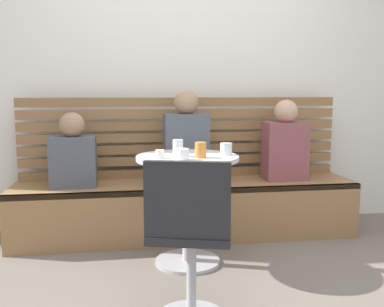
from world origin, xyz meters
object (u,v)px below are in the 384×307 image
at_px(cup_ceramic_white, 182,154).
at_px(cup_water_clear, 178,148).
at_px(cup_espresso_small, 160,154).
at_px(booth_bench, 186,209).
at_px(person_child_left, 285,145).
at_px(cup_glass_short, 226,149).
at_px(person_child_middle, 73,155).
at_px(cafe_table, 187,189).
at_px(white_chair, 190,236).
at_px(cup_tumbler_orange, 200,150).
at_px(person_adult, 186,142).

bearing_deg(cup_ceramic_white, cup_water_clear, 93.87).
bearing_deg(cup_espresso_small, booth_bench, 68.37).
bearing_deg(person_child_left, cup_glass_short, -137.55).
height_order(person_child_middle, cup_espresso_small, person_child_middle).
bearing_deg(booth_bench, person_child_left, 0.73).
relative_size(cafe_table, cup_glass_short, 9.25).
bearing_deg(cafe_table, booth_bench, 82.98).
height_order(white_chair, cup_tumbler_orange, white_chair).
relative_size(cup_water_clear, cup_glass_short, 1.38).
height_order(person_child_left, cup_ceramic_white, person_child_left).
distance_m(cup_espresso_small, cup_glass_short, 0.46).
xyz_separation_m(person_child_middle, cup_espresso_small, (0.60, -0.64, 0.08)).
xyz_separation_m(white_chair, cup_water_clear, (0.04, 0.80, 0.33)).
xyz_separation_m(cafe_table, cup_tumbler_orange, (0.07, -0.10, 0.27)).
xyz_separation_m(cup_water_clear, cup_ceramic_white, (0.01, -0.15, -0.02)).
bearing_deg(cup_water_clear, cafe_table, 13.59).
distance_m(booth_bench, person_child_left, 0.96).
height_order(cafe_table, cup_tumbler_orange, cup_tumbler_orange).
height_order(white_chair, cup_ceramic_white, white_chair).
bearing_deg(cafe_table, white_chair, -97.44).
height_order(white_chair, cup_water_clear, same).
xyz_separation_m(cup_espresso_small, cup_tumbler_orange, (0.26, -0.01, 0.02)).
xyz_separation_m(booth_bench, person_child_middle, (-0.86, -0.01, 0.46)).
bearing_deg(cup_glass_short, person_child_left, 42.45).
bearing_deg(person_child_middle, cup_tumbler_orange, -37.38).
relative_size(booth_bench, person_child_left, 4.14).
relative_size(person_child_middle, cup_espresso_small, 10.09).
bearing_deg(cafe_table, cup_water_clear, -166.41).
relative_size(person_child_left, cup_tumbler_orange, 6.53).
xyz_separation_m(person_child_left, cup_espresso_small, (-1.08, -0.66, 0.04)).
bearing_deg(cup_espresso_small, cup_glass_short, 11.19).
relative_size(cup_glass_short, cup_tumbler_orange, 0.80).
height_order(person_adult, cup_ceramic_white, person_adult).
relative_size(cafe_table, cup_espresso_small, 13.21).
distance_m(person_child_left, cup_ceramic_white, 1.20).
relative_size(cup_tumbler_orange, cup_ceramic_white, 1.25).
distance_m(person_child_left, cup_water_clear, 1.13).
bearing_deg(person_child_middle, booth_bench, 0.60).
bearing_deg(person_child_left, white_chair, -125.61).
xyz_separation_m(cup_water_clear, cup_espresso_small, (-0.12, -0.07, -0.03)).
height_order(cup_water_clear, cup_espresso_small, cup_water_clear).
relative_size(white_chair, person_adult, 1.17).
distance_m(person_child_middle, cup_tumbler_orange, 1.09).
xyz_separation_m(cafe_table, cup_espresso_small, (-0.19, -0.09, 0.25)).
distance_m(booth_bench, person_child_middle, 0.98).
bearing_deg(person_adult, person_child_left, 1.59).
xyz_separation_m(booth_bench, cup_espresso_small, (-0.26, -0.65, 0.55)).
bearing_deg(cup_tumbler_orange, cafe_table, 124.27).
xyz_separation_m(cafe_table, person_adult, (0.07, 0.56, 0.25)).
bearing_deg(cafe_table, cup_espresso_small, -155.69).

